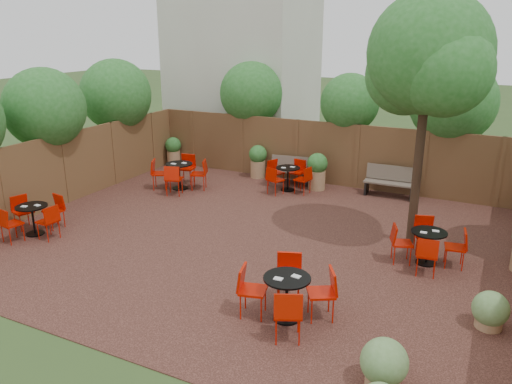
% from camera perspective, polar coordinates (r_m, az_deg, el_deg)
% --- Properties ---
extents(ground, '(80.00, 80.00, 0.00)m').
position_cam_1_polar(ground, '(12.07, -0.03, -5.34)').
color(ground, '#354F23').
rests_on(ground, ground).
extents(courtyard_paving, '(12.00, 10.00, 0.02)m').
position_cam_1_polar(courtyard_paving, '(12.06, -0.03, -5.29)').
color(courtyard_paving, '#311914').
rests_on(courtyard_paving, ground).
extents(fence_back, '(12.00, 0.08, 2.00)m').
position_cam_1_polar(fence_back, '(16.16, 7.90, 4.31)').
color(fence_back, brown).
rests_on(fence_back, ground).
extents(fence_left, '(0.08, 10.00, 2.00)m').
position_cam_1_polar(fence_left, '(15.24, -20.71, 2.45)').
color(fence_left, brown).
rests_on(fence_left, ground).
extents(neighbour_building, '(5.00, 4.00, 8.00)m').
position_cam_1_polar(neighbour_building, '(20.27, -1.43, 15.80)').
color(neighbour_building, beige).
rests_on(neighbour_building, ground).
extents(overhang_foliage, '(15.54, 10.67, 2.49)m').
position_cam_1_polar(overhang_foliage, '(14.43, -1.26, 9.62)').
color(overhang_foliage, '#236320').
rests_on(overhang_foliage, ground).
extents(courtyard_tree, '(2.73, 2.63, 5.55)m').
position_cam_1_polar(courtyard_tree, '(11.44, 18.79, 13.72)').
color(courtyard_tree, black).
rests_on(courtyard_tree, courtyard_paving).
extents(park_bench_left, '(1.40, 0.61, 0.84)m').
position_cam_1_polar(park_bench_left, '(16.30, 3.92, 2.57)').
color(park_bench_left, brown).
rests_on(park_bench_left, courtyard_paving).
extents(park_bench_right, '(1.47, 0.50, 0.90)m').
position_cam_1_polar(park_bench_right, '(15.42, 14.86, 1.22)').
color(park_bench_right, brown).
rests_on(park_bench_right, courtyard_paving).
extents(bistro_tables, '(10.27, 8.28, 0.93)m').
position_cam_1_polar(bistro_tables, '(12.50, -2.78, -2.22)').
color(bistro_tables, black).
rests_on(bistro_tables, courtyard_paving).
extents(planters, '(11.86, 4.33, 1.14)m').
position_cam_1_polar(planters, '(15.31, 4.25, 2.12)').
color(planters, '#9B734D').
rests_on(planters, courtyard_paving).
extents(low_shrubs, '(1.88, 3.60, 0.72)m').
position_cam_1_polar(low_shrubs, '(7.95, 18.13, -17.00)').
color(low_shrubs, '#9B734D').
rests_on(low_shrubs, courtyard_paving).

